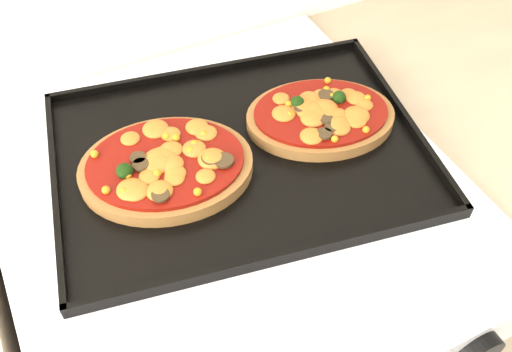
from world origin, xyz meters
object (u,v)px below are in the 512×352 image
pizza_left (166,165)px  pizza_right (321,115)px  baking_tray (240,151)px  stove (236,332)px

pizza_left → pizza_right: pizza_left is taller
baking_tray → pizza_left: 0.10m
baking_tray → pizza_right: pizza_right is taller
pizza_left → pizza_right: 0.23m
stove → pizza_right: (0.16, 0.03, 0.48)m
pizza_left → stove: bearing=-27.9°
pizza_left → baking_tray: bearing=-4.1°
baking_tray → pizza_right: bearing=10.4°
baking_tray → pizza_left: size_ratio=2.19×
stove → pizza_left: pizza_left is taller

